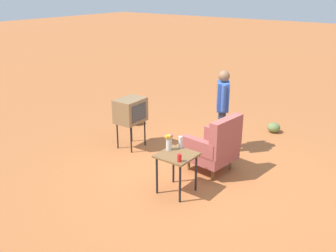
% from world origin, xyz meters
% --- Properties ---
extents(ground_plane, '(60.00, 60.00, 0.00)m').
position_xyz_m(ground_plane, '(0.00, 0.00, 0.00)').
color(ground_plane, '#AD6033').
extents(armchair, '(0.85, 0.86, 1.06)m').
position_xyz_m(armchair, '(-0.17, 0.19, 0.50)').
color(armchair, brown).
rests_on(armchair, ground).
extents(side_table, '(0.56, 0.56, 0.67)m').
position_xyz_m(side_table, '(0.82, 0.06, 0.56)').
color(side_table, black).
rests_on(side_table, ground).
extents(tv_on_stand, '(0.61, 0.47, 1.03)m').
position_xyz_m(tv_on_stand, '(-0.10, -1.73, 0.78)').
color(tv_on_stand, black).
rests_on(tv_on_stand, ground).
extents(person_standing, '(0.50, 0.37, 1.64)m').
position_xyz_m(person_standing, '(-1.04, -0.17, 0.94)').
color(person_standing, '#2D3347').
rests_on(person_standing, ground).
extents(soda_can_red, '(0.07, 0.07, 0.12)m').
position_xyz_m(soda_can_red, '(1.01, 0.24, 0.73)').
color(soda_can_red, red).
rests_on(soda_can_red, side_table).
extents(bottle_short_clear, '(0.06, 0.06, 0.20)m').
position_xyz_m(bottle_short_clear, '(0.58, -0.03, 0.77)').
color(bottle_short_clear, silver).
rests_on(bottle_short_clear, side_table).
extents(flower_vase, '(0.15, 0.10, 0.27)m').
position_xyz_m(flower_vase, '(0.75, -0.14, 0.81)').
color(flower_vase, silver).
rests_on(flower_vase, side_table).
extents(shrub_mid, '(0.29, 0.29, 0.22)m').
position_xyz_m(shrub_mid, '(-2.64, 0.30, 0.11)').
color(shrub_mid, olive).
rests_on(shrub_mid, ground).
extents(shrub_far, '(0.31, 0.31, 0.24)m').
position_xyz_m(shrub_far, '(-1.16, -2.57, 0.12)').
color(shrub_far, '#475B33').
rests_on(shrub_far, ground).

